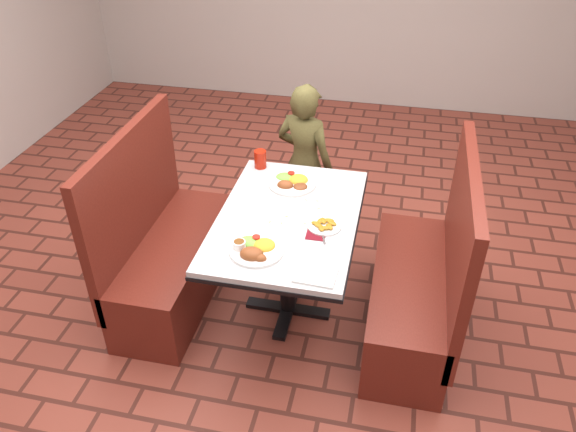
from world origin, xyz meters
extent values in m
plane|color=brown|center=(0.00, 0.00, 0.00)|extent=(7.00, 7.00, 0.00)
cube|color=silver|center=(0.00, 0.00, 0.73)|extent=(0.80, 1.20, 0.03)
cube|color=black|center=(0.00, 0.00, 0.70)|extent=(0.81, 1.21, 0.02)
cylinder|color=black|center=(0.00, 0.00, 0.36)|extent=(0.10, 0.10, 0.69)
cube|color=black|center=(0.00, 0.00, 0.01)|extent=(0.55, 0.08, 0.03)
cube|color=black|center=(0.00, 0.00, 0.01)|extent=(0.08, 0.55, 0.03)
cube|color=maroon|center=(-0.75, 0.00, 0.23)|extent=(0.45, 1.20, 0.45)
cube|color=maroon|center=(-0.97, 0.00, 0.70)|extent=(0.06, 1.20, 0.95)
cube|color=maroon|center=(0.75, 0.00, 0.23)|extent=(0.45, 1.20, 0.45)
cube|color=maroon|center=(0.97, 0.00, 0.70)|extent=(0.06, 1.20, 0.95)
imported|color=brown|center=(-0.07, 0.90, 0.60)|extent=(0.51, 0.41, 1.20)
cylinder|color=white|center=(-0.09, -0.36, 0.76)|extent=(0.29, 0.29, 0.02)
ellipsoid|color=gold|center=(-0.06, -0.32, 0.79)|extent=(0.12, 0.12, 0.05)
ellipsoid|color=#7FBF4C|center=(-0.15, -0.31, 0.79)|extent=(0.12, 0.10, 0.04)
cylinder|color=red|center=(-0.11, -0.29, 0.79)|extent=(0.04, 0.04, 0.01)
ellipsoid|color=#964D26|center=(-0.10, -0.42, 0.80)|extent=(0.13, 0.10, 0.07)
ellipsoid|color=#964D26|center=(-0.05, -0.44, 0.79)|extent=(0.07, 0.05, 0.05)
cylinder|color=white|center=(-0.18, -0.37, 0.79)|extent=(0.07, 0.07, 0.04)
cylinder|color=brown|center=(-0.18, -0.37, 0.81)|extent=(0.06, 0.06, 0.01)
cylinder|color=white|center=(-0.05, 0.34, 0.76)|extent=(0.30, 0.30, 0.02)
ellipsoid|color=gold|center=(-0.02, 0.38, 0.80)|extent=(0.12, 0.12, 0.06)
ellipsoid|color=#7FBF4C|center=(-0.10, 0.40, 0.79)|extent=(0.12, 0.10, 0.04)
cylinder|color=red|center=(-0.07, 0.42, 0.79)|extent=(0.04, 0.04, 0.01)
ellipsoid|color=brown|center=(0.01, 0.31, 0.78)|extent=(0.09, 0.09, 0.03)
ellipsoid|color=#964D26|center=(-0.08, 0.29, 0.80)|extent=(0.10, 0.08, 0.06)
cylinder|color=white|center=(0.22, -0.06, 0.76)|extent=(0.19, 0.19, 0.01)
cube|color=maroon|center=(0.19, -0.15, 0.75)|extent=(0.11, 0.11, 0.00)
cube|color=silver|center=(0.23, -0.16, 0.76)|extent=(0.05, 0.14, 0.00)
cylinder|color=#B01B0B|center=(-0.30, 0.52, 0.81)|extent=(0.08, 0.08, 0.12)
cube|color=white|center=(0.25, -0.49, 0.76)|extent=(0.21, 0.16, 0.01)
cube|color=silver|center=(-0.02, -0.38, 0.76)|extent=(0.10, 0.14, 0.00)
cube|color=silver|center=(-0.12, -0.33, 0.76)|extent=(0.04, 0.13, 0.00)
camera|label=1|loc=(0.57, -2.62, 2.60)|focal=35.00mm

